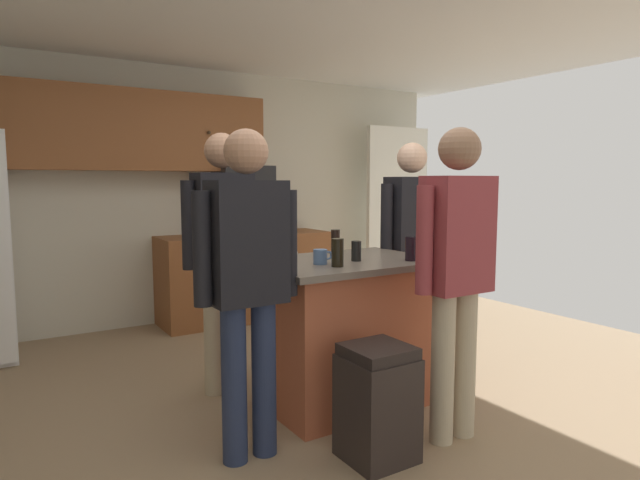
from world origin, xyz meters
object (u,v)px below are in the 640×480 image
Objects in this scene: microwave_over_range at (244,181)px; glass_stout_tall at (337,253)px; glass_short_whisky at (335,242)px; trash_bin at (377,403)px; kitchen_island at (344,331)px; glass_dark_ale at (280,247)px; mug_blue_stoneware at (321,257)px; glass_pilsner at (356,251)px; person_guest_left at (456,262)px; tumbler_amber at (411,249)px; person_guest_right at (411,238)px; person_host_foreground at (224,244)px; person_guest_by_door at (248,272)px; mug_ceramic_white at (286,254)px.

glass_stout_tall is at bearing -102.38° from microwave_over_range.
trash_bin is (-0.38, -0.96, -0.73)m from glass_short_whisky.
microwave_over_range is 2.62m from kitchen_island.
glass_dark_ale is at bearing 141.75° from kitchen_island.
mug_blue_stoneware is at bearing -73.61° from glass_dark_ale.
person_guest_left is at bearing -73.00° from glass_pilsner.
tumbler_amber is 1.00× the size of glass_dark_ale.
kitchen_island is 7.57× the size of tumbler_amber.
person_host_foreground reaches higher than person_guest_right.
mug_blue_stoneware is (-0.23, -0.08, 0.51)m from kitchen_island.
person_host_foreground is at bearing -31.64° from person_guest_right.
tumbler_amber is (0.92, -0.85, -0.01)m from person_host_foreground.
glass_short_whisky reaches higher than tumbler_amber.
person_guest_by_door is at bearing -147.49° from glass_short_whisky.
person_guest_by_door reaches higher than glass_pilsner.
microwave_over_range is at bearing 71.77° from glass_dark_ale.
person_guest_by_door reaches higher than mug_ceramic_white.
glass_stout_tall is 0.56m from glass_short_whisky.
person_guest_right is at bearing 20.27° from mug_blue_stoneware.
glass_dark_ale is (-0.71, -2.14, -0.42)m from microwave_over_range.
kitchen_island is 0.65× the size of person_host_foreground.
glass_dark_ale is 0.91× the size of glass_stout_tall.
glass_stout_tall is at bearing 81.24° from trash_bin.
glass_short_whisky is (0.93, 0.60, 0.04)m from person_guest_by_door.
glass_pilsner is (0.03, -0.08, 0.53)m from kitchen_island.
mug_ceramic_white reaches higher than mug_blue_stoneware.
person_guest_right is (0.61, 1.06, 0.00)m from person_guest_left.
tumbler_amber reaches higher than mug_ceramic_white.
kitchen_island is at bearing -111.33° from glass_short_whisky.
microwave_over_range is 3.31× the size of glass_short_whisky.
trash_bin is (0.11, -0.79, -0.70)m from mug_ceramic_white.
person_guest_left is 10.30× the size of glass_short_whisky.
mug_ceramic_white is (-0.05, -0.16, -0.03)m from glass_dark_ale.
trash_bin is at bearing -111.34° from kitchen_island.
glass_pilsner is 0.26m from glass_stout_tall.
microwave_over_range is 3.36× the size of glass_stout_tall.
person_guest_left is 1.57m from person_host_foreground.
glass_stout_tall reaches higher than mug_ceramic_white.
person_guest_right is 1.24m from mug_ceramic_white.
glass_short_whisky reaches higher than glass_dark_ale.
microwave_over_range reaches higher than mug_ceramic_white.
person_guest_left is 0.98× the size of person_host_foreground.
person_guest_by_door is 0.65m from mug_blue_stoneware.
mug_blue_stoneware is (-0.56, 0.18, -0.03)m from tumbler_amber.
person_guest_right reaches higher than mug_blue_stoneware.
person_guest_by_door is 1.80m from person_guest_right.
tumbler_amber is 0.79m from mug_ceramic_white.
glass_short_whisky is (0.33, 0.34, 0.04)m from mug_blue_stoneware.
glass_dark_ale is (0.26, -0.33, -0.01)m from person_host_foreground.
mug_ceramic_white is 1.06m from trash_bin.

